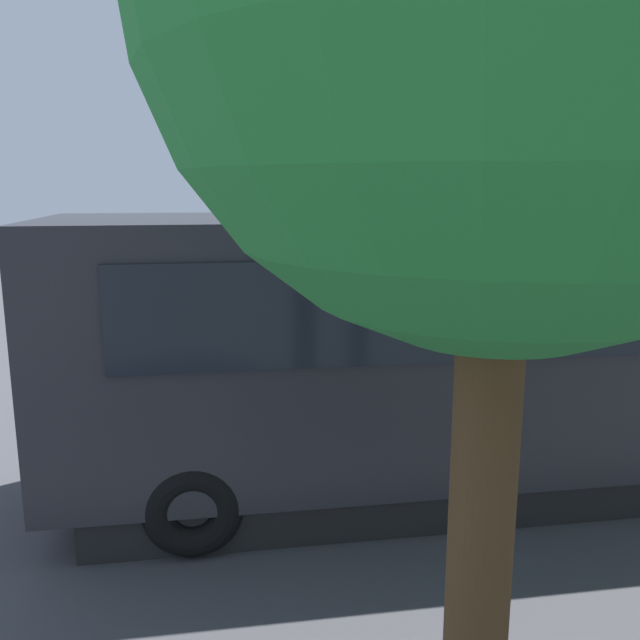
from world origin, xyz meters
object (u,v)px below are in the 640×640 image
at_px(spectator_right, 316,348).
at_px(traffic_cone, 321,330).
at_px(spectator_centre, 383,348).
at_px(spectator_far_left, 488,341).
at_px(spectator_left, 427,344).
at_px(parked_motorcycle_silver, 386,394).
at_px(tour_bus, 494,352).
at_px(stunt_motorcycle, 219,303).
at_px(spectator_far_right, 258,357).

distance_m(spectator_right, traffic_cone, 4.88).
height_order(spectator_centre, spectator_right, spectator_right).
bearing_deg(traffic_cone, spectator_right, 75.49).
xyz_separation_m(spectator_far_left, traffic_cone, (1.67, -4.79, -0.76)).
relative_size(spectator_left, parked_motorcycle_silver, 0.86).
xyz_separation_m(tour_bus, spectator_right, (1.50, -2.88, -0.56)).
relative_size(spectator_far_left, spectator_right, 0.99).
height_order(spectator_far_left, parked_motorcycle_silver, spectator_far_left).
bearing_deg(spectator_right, traffic_cone, -104.51).
relative_size(parked_motorcycle_silver, stunt_motorcycle, 1.10).
bearing_deg(spectator_left, spectator_far_left, 175.68).
bearing_deg(tour_bus, stunt_motorcycle, -70.80).
distance_m(tour_bus, spectator_centre, 2.89).
bearing_deg(spectator_left, traffic_cone, -82.26).
bearing_deg(traffic_cone, parked_motorcycle_silver, 86.88).
relative_size(tour_bus, spectator_centre, 5.88).
xyz_separation_m(spectator_left, spectator_far_right, (2.76, -0.00, -0.05)).
bearing_deg(parked_motorcycle_silver, stunt_motorcycle, -69.28).
distance_m(spectator_right, spectator_far_right, 0.92).
bearing_deg(spectator_far_left, spectator_left, -4.32).
bearing_deg(tour_bus, traffic_cone, -87.74).
bearing_deg(parked_motorcycle_silver, spectator_far_left, -163.09).
xyz_separation_m(tour_bus, spectator_far_right, (2.42, -2.83, -0.65)).
bearing_deg(tour_bus, spectator_right, -62.41).
distance_m(spectator_far_left, spectator_centre, 1.79).
bearing_deg(spectator_centre, stunt_motorcycle, -64.92).
relative_size(stunt_motorcycle, traffic_cone, 2.97).
height_order(spectator_left, traffic_cone, spectator_left).
xyz_separation_m(spectator_far_left, spectator_centre, (1.78, -0.05, -0.03)).
relative_size(spectator_far_left, spectator_centre, 1.02).
bearing_deg(spectator_far_right, parked_motorcycle_silver, 159.69).
xyz_separation_m(spectator_far_right, parked_motorcycle_silver, (-1.83, 0.68, -0.52)).
relative_size(spectator_far_left, spectator_far_right, 1.07).
height_order(spectator_centre, spectator_far_right, spectator_centre).
bearing_deg(spectator_centre, spectator_far_left, 178.50).
xyz_separation_m(tour_bus, spectator_left, (-0.34, -2.83, -0.59)).
bearing_deg(stunt_motorcycle, spectator_centre, 115.08).
relative_size(spectator_far_right, traffic_cone, 2.66).
bearing_deg(spectator_far_left, stunt_motorcycle, -49.88).
bearing_deg(spectator_far_right, spectator_left, 179.95).
bearing_deg(spectator_right, stunt_motorcycle, -76.57).
distance_m(spectator_centre, spectator_far_right, 2.00).
bearing_deg(stunt_motorcycle, spectator_far_left, 130.12).
relative_size(spectator_left, spectator_centre, 1.01).
relative_size(spectator_right, stunt_motorcycle, 0.97).
height_order(spectator_left, parked_motorcycle_silver, spectator_left).
bearing_deg(traffic_cone, spectator_far_left, 109.18).
bearing_deg(stunt_motorcycle, spectator_right, 103.43).
bearing_deg(parked_motorcycle_silver, spectator_left, -144.22).
bearing_deg(spectator_left, spectator_right, -1.57).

